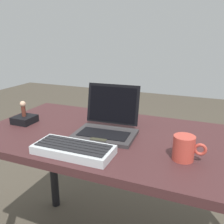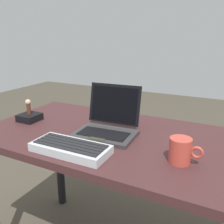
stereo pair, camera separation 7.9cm
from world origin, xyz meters
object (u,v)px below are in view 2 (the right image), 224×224
at_px(laptop_front, 108,125).
at_px(figurine_stand, 30,117).
at_px(external_keyboard, 71,148).
at_px(figurine, 28,106).
at_px(coffee_mug, 181,150).

distance_m(laptop_front, figurine_stand, 0.45).
bearing_deg(figurine_stand, external_keyboard, -25.98).
relative_size(external_keyboard, figurine_stand, 3.05).
height_order(laptop_front, figurine_stand, laptop_front).
distance_m(laptop_front, figurine, 0.45).
bearing_deg(coffee_mug, laptop_front, 161.45).
xyz_separation_m(figurine_stand, coffee_mug, (0.79, -0.09, 0.03)).
height_order(laptop_front, figurine, laptop_front).
distance_m(external_keyboard, coffee_mug, 0.40).
xyz_separation_m(laptop_front, external_keyboard, (-0.04, -0.23, -0.03)).
bearing_deg(figurine_stand, laptop_front, 3.75).
height_order(external_keyboard, figurine_stand, same).
xyz_separation_m(laptop_front, figurine, (-0.44, -0.03, 0.04)).
distance_m(figurine_stand, coffee_mug, 0.80).
bearing_deg(laptop_front, figurine, -176.25).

